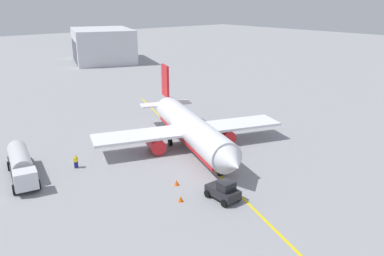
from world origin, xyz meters
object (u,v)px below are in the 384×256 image
at_px(refueling_worker, 76,162).
at_px(safety_cone_nose, 177,183).
at_px(fuel_tanker, 21,164).
at_px(safety_cone_wingtip, 181,199).
at_px(airplane, 191,129).
at_px(pushback_tug, 224,191).

bearing_deg(refueling_worker, safety_cone_nose, 29.78).
distance_m(fuel_tanker, safety_cone_wingtip, 19.68).
relative_size(airplane, safety_cone_nose, 44.73).
xyz_separation_m(airplane, refueling_worker, (-3.66, -15.56, -1.91)).
xyz_separation_m(airplane, pushback_tug, (13.87, -7.03, -1.73)).
relative_size(fuel_tanker, pushback_tug, 3.11).
bearing_deg(fuel_tanker, safety_cone_wingtip, 33.46).
height_order(airplane, pushback_tug, airplane).
bearing_deg(pushback_tug, safety_cone_wingtip, -124.15).
xyz_separation_m(airplane, safety_cone_wingtip, (11.34, -10.75, -2.43)).
height_order(refueling_worker, safety_cone_wingtip, refueling_worker).
height_order(refueling_worker, safety_cone_nose, refueling_worker).
height_order(airplane, refueling_worker, airplane).
height_order(airplane, fuel_tanker, airplane).
relative_size(safety_cone_nose, safety_cone_wingtip, 1.05).
xyz_separation_m(refueling_worker, safety_cone_nose, (11.79, 6.75, -0.49)).
bearing_deg(pushback_tug, refueling_worker, -154.06).
bearing_deg(airplane, safety_cone_nose, -47.30).
bearing_deg(safety_cone_nose, fuel_tanker, -135.88).
bearing_deg(airplane, fuel_tanker, -103.14).
height_order(pushback_tug, safety_cone_nose, pushback_tug).
height_order(pushback_tug, safety_cone_wingtip, pushback_tug).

